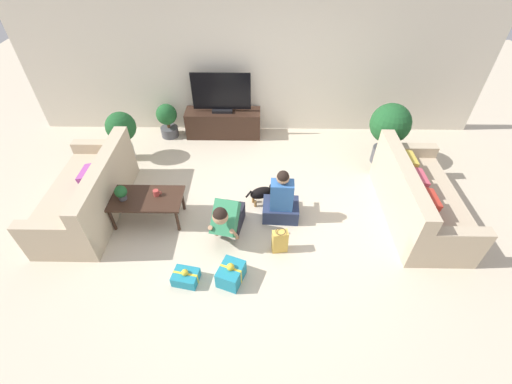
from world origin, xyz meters
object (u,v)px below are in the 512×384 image
(tv_console, at_px, (223,123))
(dog, at_px, (265,192))
(coffee_table, at_px, (146,200))
(tabletop_plant, at_px, (121,192))
(potted_plant_corner_left, at_px, (122,129))
(sofa_right, at_px, (418,199))
(potted_plant_back_left, at_px, (167,119))
(gift_box_a, at_px, (186,277))
(potted_plant_corner_right, at_px, (389,127))
(gift_bag_a, at_px, (280,241))
(gift_box_b, at_px, (231,274))
(mug, at_px, (156,193))
(sofa_left, at_px, (89,195))
(person_sitting, at_px, (281,202))
(person_kneeling, at_px, (227,218))
(tv, at_px, (221,95))

(tv_console, distance_m, dog, 2.06)
(coffee_table, xyz_separation_m, tabletop_plant, (-0.30, -0.03, 0.17))
(tv_console, distance_m, potted_plant_corner_left, 1.85)
(sofa_right, bearing_deg, coffee_table, 92.18)
(potted_plant_back_left, distance_m, gift_box_a, 3.43)
(potted_plant_corner_right, distance_m, gift_bag_a, 2.79)
(potted_plant_corner_right, xyz_separation_m, potted_plant_corner_left, (-4.48, 0.02, -0.10))
(gift_box_b, height_order, gift_bag_a, gift_bag_a)
(mug, bearing_deg, gift_box_b, -44.38)
(tabletop_plant, bearing_deg, dog, 12.01)
(potted_plant_corner_right, relative_size, gift_box_b, 2.64)
(coffee_table, distance_m, gift_box_a, 1.30)
(potted_plant_corner_right, relative_size, potted_plant_corner_left, 1.22)
(sofa_right, height_order, gift_bag_a, sofa_right)
(gift_box_a, bearing_deg, coffee_table, 123.63)
(gift_box_a, height_order, gift_bag_a, gift_bag_a)
(coffee_table, bearing_deg, sofa_left, 169.15)
(potted_plant_back_left, height_order, person_sitting, person_sitting)
(person_kneeling, xyz_separation_m, dog, (0.51, 0.69, -0.13))
(tv, xyz_separation_m, potted_plant_back_left, (-1.06, -0.05, -0.48))
(gift_bag_a, bearing_deg, potted_plant_back_left, 126.19)
(potted_plant_back_left, distance_m, person_sitting, 3.01)
(potted_plant_back_left, height_order, gift_bag_a, potted_plant_back_left)
(sofa_left, distance_m, tabletop_plant, 0.67)
(sofa_left, relative_size, tv, 1.82)
(tv, xyz_separation_m, person_sitting, (1.02, -2.23, -0.54))
(coffee_table, xyz_separation_m, tv, (0.89, 2.29, 0.47))
(tv_console, xyz_separation_m, potted_plant_back_left, (-1.06, -0.05, 0.11))
(coffee_table, height_order, gift_box_b, coffee_table)
(dog, bearing_deg, sofa_right, -117.57)
(coffee_table, relative_size, gift_bag_a, 2.73)
(coffee_table, bearing_deg, gift_box_b, -39.24)
(person_sitting, distance_m, gift_box_b, 1.29)
(tv_console, relative_size, person_kneeling, 1.78)
(sofa_left, bearing_deg, potted_plant_corner_left, 173.59)
(tv, height_order, person_kneeling, tv)
(potted_plant_corner_right, xyz_separation_m, gift_box_a, (-3.03, -2.52, -0.63))
(person_kneeling, bearing_deg, gift_bag_a, -8.48)
(person_sitting, distance_m, tabletop_plant, 2.23)
(tv_console, height_order, potted_plant_corner_left, potted_plant_corner_left)
(person_kneeling, relative_size, dog, 1.50)
(sofa_right, xyz_separation_m, dog, (-2.20, 0.24, -0.10))
(tv, xyz_separation_m, gift_box_a, (-0.19, -3.35, -0.77))
(coffee_table, xyz_separation_m, tv_console, (0.89, 2.29, -0.12))
(person_kneeling, height_order, person_sitting, person_sitting)
(coffee_table, xyz_separation_m, gift_box_a, (0.70, -1.06, -0.30))
(person_kneeling, bearing_deg, person_sitting, 37.62)
(tv, height_order, gift_box_a, tv)
(potted_plant_corner_right, relative_size, person_sitting, 1.24)
(tv, xyz_separation_m, mug, (-0.74, -2.24, -0.38))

